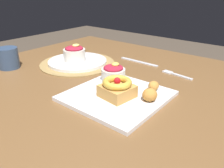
{
  "coord_description": "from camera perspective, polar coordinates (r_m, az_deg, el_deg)",
  "views": [
    {
      "loc": [
        -0.45,
        -0.54,
        1.05
      ],
      "look_at": [
        0.04,
        -0.14,
        0.77
      ],
      "focal_mm": 35.95,
      "sensor_mm": 36.0,
      "label": 1
    }
  ],
  "objects": [
    {
      "name": "front_plate",
      "position": [
        0.7,
        1.28,
        -2.98
      ],
      "size": [
        0.28,
        0.28,
        0.01
      ],
      "primitive_type": "cube",
      "color": "white",
      "rests_on": "dining_table"
    },
    {
      "name": "fritter_front",
      "position": [
        0.72,
        10.52,
        -0.45
      ],
      "size": [
        0.04,
        0.03,
        0.03
      ],
      "primitive_type": "ellipsoid",
      "color": "#BC7F38",
      "rests_on": "front_plate"
    },
    {
      "name": "cake_slice",
      "position": [
        0.66,
        1.32,
        -1.03
      ],
      "size": [
        0.1,
        0.1,
        0.06
      ],
      "rotation": [
        0.0,
        0.0,
        -0.13
      ],
      "color": "#C68E47",
      "rests_on": "front_plate"
    },
    {
      "name": "fritter_middle",
      "position": [
        0.65,
        9.59,
        -2.72
      ],
      "size": [
        0.04,
        0.04,
        0.04
      ],
      "primitive_type": "ellipsoid",
      "color": "#BC7F38",
      "rests_on": "front_plate"
    },
    {
      "name": "berry_ramekin",
      "position": [
        0.77,
        0.35,
        2.77
      ],
      "size": [
        0.08,
        0.08,
        0.07
      ],
      "color": "silver",
      "rests_on": "front_plate"
    },
    {
      "name": "fork",
      "position": [
        0.9,
        15.74,
        2.39
      ],
      "size": [
        0.04,
        0.13,
        0.0
      ],
      "rotation": [
        0.0,
        0.0,
        1.43
      ],
      "color": "silver",
      "rests_on": "dining_table"
    },
    {
      "name": "dining_table",
      "position": [
        0.81,
        -9.56,
        -6.69
      ],
      "size": [
        1.27,
        1.08,
        0.73
      ],
      "color": "brown",
      "rests_on": "ground_plane"
    },
    {
      "name": "woven_placemat",
      "position": [
        1.01,
        -8.71,
        5.25
      ],
      "size": [
        0.33,
        0.33,
        0.0
      ],
      "primitive_type": "cylinder",
      "color": "#997A47",
      "rests_on": "dining_table"
    },
    {
      "name": "back_ramekin",
      "position": [
        0.99,
        -9.53,
        7.69
      ],
      "size": [
        0.09,
        0.09,
        0.07
      ],
      "color": "silver",
      "rests_on": "back_plate"
    },
    {
      "name": "knife",
      "position": [
        1.02,
        6.85,
        5.63
      ],
      "size": [
        0.02,
        0.19,
        0.0
      ],
      "primitive_type": "cube",
      "rotation": [
        0.0,
        0.0,
        1.55
      ],
      "color": "silver",
      "rests_on": "dining_table"
    },
    {
      "name": "coffee_mug",
      "position": [
        1.03,
        -24.9,
        6.01
      ],
      "size": [
        0.08,
        0.08,
        0.09
      ],
      "primitive_type": "cylinder",
      "color": "#334766",
      "rests_on": "dining_table"
    },
    {
      "name": "back_plate",
      "position": [
        1.0,
        -8.74,
        5.71
      ],
      "size": [
        0.26,
        0.26,
        0.01
      ],
      "primitive_type": "cylinder",
      "color": "white",
      "rests_on": "woven_placemat"
    }
  ]
}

